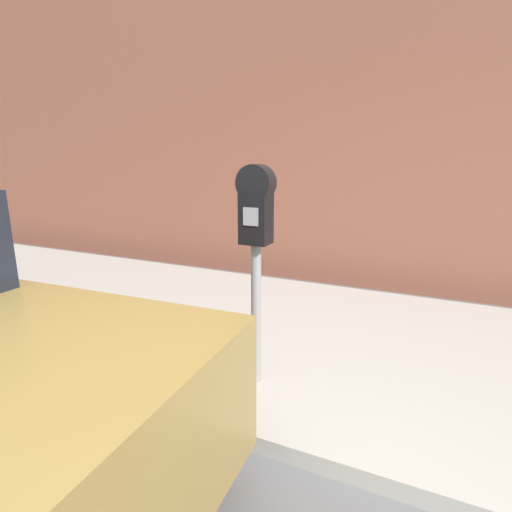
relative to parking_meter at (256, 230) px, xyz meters
The scene contains 2 objects.
sidewalk 1.40m from the parking_meter, 83.06° to the left, with size 24.00×2.80×0.11m.
parking_meter is the anchor object (origin of this frame).
Camera 1 is at (0.91, -0.89, 1.56)m, focal length 28.00 mm.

